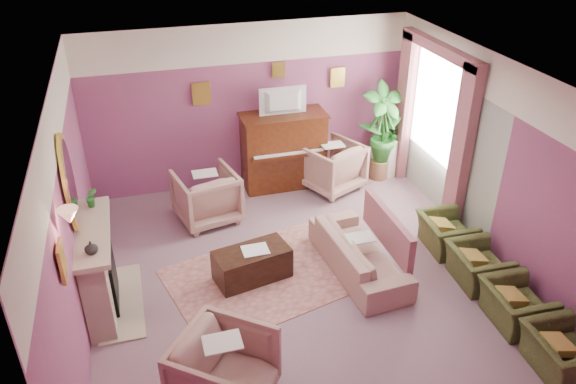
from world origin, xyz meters
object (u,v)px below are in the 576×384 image
object	(u,v)px
olive_chair_a	(563,348)
olive_chair_b	(517,300)
olive_chair_d	(447,228)
floral_armchair_front	(224,369)
olive_chair_c	(478,261)
sofa	(359,247)
floral_armchair_left	(206,194)
television	(284,100)
floral_armchair_right	(332,164)
side_table	(384,155)
coffee_table	(252,264)
piano	(283,151)

from	to	relation	value
olive_chair_a	olive_chair_b	size ratio (longest dim) A/B	1.00
olive_chair_d	olive_chair_b	bearing A→B (deg)	-90.00
floral_armchair_front	olive_chair_c	world-z (taller)	floral_armchair_front
sofa	olive_chair_c	xyz separation A→B (m)	(1.42, -0.68, -0.04)
floral_armchair_left	floral_armchair_front	distance (m)	3.63
television	floral_armchair_right	world-z (taller)	television
olive_chair_b	side_table	size ratio (longest dim) A/B	1.12
olive_chair_c	olive_chair_d	xyz separation A→B (m)	(0.00, 0.82, 0.00)
sofa	side_table	distance (m)	3.06
olive_chair_c	olive_chair_d	world-z (taller)	same
side_table	floral_armchair_left	bearing A→B (deg)	-167.95
olive_chair_c	sofa	bearing A→B (deg)	154.32
sofa	floral_armchair_left	bearing A→B (deg)	133.35
coffee_table	floral_armchair_right	bearing A→B (deg)	47.72
television	floral_armchair_front	distance (m)	4.86
piano	side_table	bearing A→B (deg)	-2.06
coffee_table	olive_chair_b	size ratio (longest dim) A/B	1.27
piano	coffee_table	bearing A→B (deg)	-114.88
olive_chair_d	side_table	bearing A→B (deg)	86.51
olive_chair_c	floral_armchair_left	bearing A→B (deg)	141.22
television	olive_chair_c	size ratio (longest dim) A/B	1.02
olive_chair_a	coffee_table	bearing A→B (deg)	138.40
sofa	floral_armchair_left	distance (m)	2.61
olive_chair_a	floral_armchair_right	bearing A→B (deg)	101.78
floral_armchair_right	side_table	world-z (taller)	floral_armchair_right
piano	olive_chair_b	bearing A→B (deg)	-67.47
television	floral_armchair_left	xyz separation A→B (m)	(-1.48, -0.74, -1.14)
floral_armchair_left	olive_chair_d	bearing A→B (deg)	-28.75
coffee_table	olive_chair_a	distance (m)	3.85
television	sofa	xyz separation A→B (m)	(0.32, -2.64, -1.22)
coffee_table	olive_chair_d	world-z (taller)	olive_chair_d
piano	coffee_table	world-z (taller)	piano
television	piano	bearing A→B (deg)	90.00
floral_armchair_right	floral_armchair_front	distance (m)	4.82
television	floral_armchair_left	bearing A→B (deg)	-153.49
floral_armchair_left	olive_chair_a	xyz separation A→B (m)	(3.22, -4.22, -0.12)
coffee_table	sofa	world-z (taller)	sofa
piano	floral_armchair_front	bearing A→B (deg)	-113.02
floral_armchair_right	olive_chair_b	distance (m)	3.96
side_table	olive_chair_b	bearing A→B (deg)	-92.10
olive_chair_b	olive_chair_d	bearing A→B (deg)	90.00
piano	floral_armchair_right	xyz separation A→B (m)	(0.77, -0.36, -0.19)
sofa	olive_chair_a	world-z (taller)	sofa
olive_chair_c	television	bearing A→B (deg)	117.63
olive_chair_a	side_table	distance (m)	4.95
piano	sofa	xyz separation A→B (m)	(0.32, -2.69, -0.27)
olive_chair_c	side_table	bearing A→B (deg)	87.38
floral_armchair_left	olive_chair_b	distance (m)	4.68
floral_armchair_front	olive_chair_d	size ratio (longest dim) A/B	1.18
sofa	side_table	world-z (taller)	sofa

